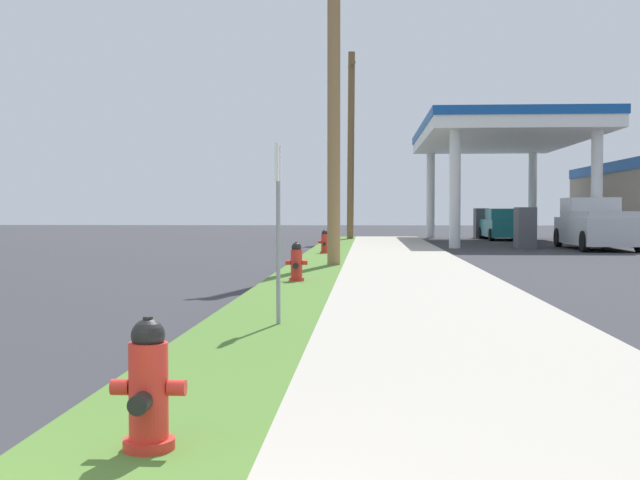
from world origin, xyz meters
The scene contains 8 objects.
fire_hydrant_nearest centered at (0.78, 2.07, 0.45)m, with size 0.42×0.38×0.74m.
fire_hydrant_second centered at (0.64, 12.98, 0.45)m, with size 0.42×0.38×0.74m.
fire_hydrant_third centered at (0.65, 23.14, 0.45)m, with size 0.42×0.37×0.74m.
utility_pole_midground centered at (1.16, 17.64, 4.86)m, with size 1.00×1.15×9.32m.
utility_pole_background centered at (1.20, 36.36, 4.65)m, with size 0.45×1.40×8.90m.
street_sign_post centered at (0.95, 7.11, 1.63)m, with size 0.05×0.36×2.12m.
car_teal_by_near_pump centered at (8.88, 38.89, 0.72)m, with size 1.97×4.51×1.57m.
truck_silver_at_forecourt centered at (10.64, 28.74, 0.91)m, with size 2.22×5.44×1.97m.
Camera 1 is at (1.99, -2.31, 1.45)m, focal length 45.21 mm.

